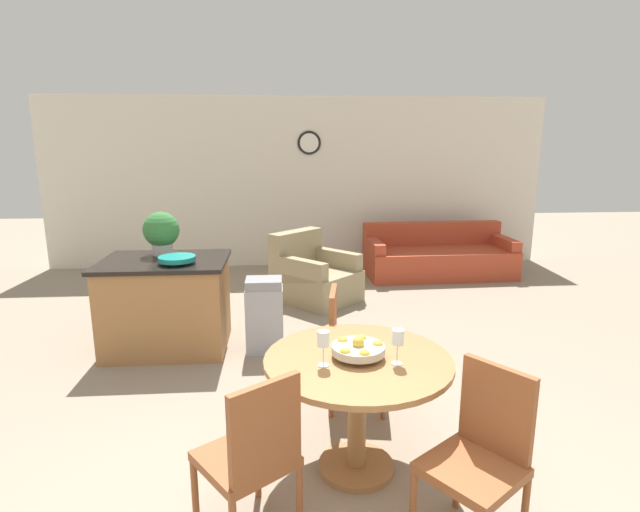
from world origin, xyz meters
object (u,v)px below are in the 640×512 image
potted_plant (161,232)px  dining_chair_near_right (481,450)px  dining_chair_far_side (348,343)px  kitchen_island (167,304)px  wine_glass_right (398,339)px  wine_glass_left (323,340)px  armchair (314,278)px  dining_chair_near_left (253,452)px  teal_bowl (177,259)px  couch (438,257)px  trash_bin (265,315)px  fruit_bowl (358,349)px  dining_table (358,384)px

potted_plant → dining_chair_near_right: bearing=-53.0°
dining_chair_far_side → kitchen_island: size_ratio=0.77×
wine_glass_right → kitchen_island: bearing=129.8°
wine_glass_left → armchair: wine_glass_left is taller
dining_chair_near_right → dining_chair_far_side: bearing=-17.0°
dining_chair_near_left → wine_glass_right: size_ratio=4.41×
wine_glass_left → kitchen_island: (-1.35, 2.12, -0.45)m
wine_glass_left → teal_bowl: size_ratio=0.61×
wine_glass_right → dining_chair_near_left: bearing=-152.2°
couch → armchair: size_ratio=1.80×
dining_chair_near_right → teal_bowl: teal_bowl is taller
dining_chair_near_right → trash_bin: bearing=-11.3°
couch → fruit_bowl: bearing=-115.0°
fruit_bowl → wine_glass_right: wine_glass_right is taller
couch → dining_table: bearing=-115.0°
dining_chair_near_right → wine_glass_right: wine_glass_right is taller
fruit_bowl → couch: bearing=67.0°
dining_chair_near_right → kitchen_island: size_ratio=0.77×
dining_table → wine_glass_left: 0.40m
dining_table → dining_chair_near_left: bearing=-138.5°
potted_plant → wine_glass_left: bearing=-59.0°
dining_chair_far_side → fruit_bowl: bearing=5.5°
potted_plant → armchair: 2.15m
wine_glass_left → dining_chair_far_side: bearing=73.5°
dining_chair_near_left → kitchen_island: (-0.97, 2.55, -0.06)m
wine_glass_left → kitchen_island: 2.55m
fruit_bowl → armchair: 3.48m
dining_chair_near_left → trash_bin: 2.41m
wine_glass_right → couch: bearing=69.7°
dining_chair_near_right → armchair: size_ratio=0.75×
fruit_bowl → dining_table: bearing=-107.9°
dining_chair_far_side → couch: (1.88, 3.76, -0.23)m
trash_bin → dining_chair_near_right: bearing=-65.2°
dining_chair_far_side → trash_bin: (-0.66, 1.09, -0.15)m
kitchen_island → potted_plant: 0.72m
fruit_bowl → potted_plant: (-1.62, 2.25, 0.32)m
armchair → dining_chair_near_right: bearing=-126.5°
dining_chair_far_side → wine_glass_right: bearing=19.1°
wine_glass_right → trash_bin: bearing=112.6°
fruit_bowl → teal_bowl: teal_bowl is taller
fruit_bowl → wine_glass_right: 0.25m
dining_chair_near_left → wine_glass_left: (0.38, 0.43, 0.39)m
fruit_bowl → kitchen_island: bearing=127.7°
dining_chair_near_left → teal_bowl: (-0.81, 2.38, 0.43)m
armchair → dining_chair_near_left: bearing=-142.4°
dining_table → dining_chair_near_right: (0.52, -0.59, -0.07)m
dining_table → dining_chair_near_right: bearing=-48.5°
dining_table → teal_bowl: size_ratio=3.28×
dining_chair_near_left → wine_glass_right: wine_glass_right is taller
dining_chair_near_right → kitchen_island: 3.35m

